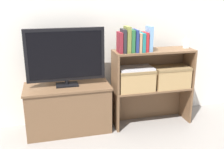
{
  "coord_description": "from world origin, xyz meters",
  "views": [
    {
      "loc": [
        -0.62,
        -2.31,
        1.36
      ],
      "look_at": [
        0.0,
        0.14,
        0.59
      ],
      "focal_mm": 42.0,
      "sensor_mm": 36.0,
      "label": 1
    }
  ],
  "objects_px": {
    "book_forest": "(131,41)",
    "book_skyblue": "(149,39)",
    "tv_stand": "(68,108)",
    "book_navy": "(135,41)",
    "tv": "(66,56)",
    "storage_basket_left": "(135,79)",
    "book_tan": "(139,42)",
    "book_teal": "(142,42)",
    "baby_monitor": "(186,43)",
    "book_maroon": "(120,42)",
    "laptop": "(135,68)",
    "book_crimson": "(145,42)",
    "book_charcoal": "(123,41)",
    "storage_basket_right": "(171,76)",
    "book_olive": "(127,39)"
  },
  "relations": [
    {
      "from": "tv_stand",
      "to": "storage_basket_left",
      "type": "bearing_deg",
      "value": -6.43
    },
    {
      "from": "storage_basket_right",
      "to": "tv_stand",
      "type": "bearing_deg",
      "value": 175.92
    },
    {
      "from": "tv",
      "to": "baby_monitor",
      "type": "distance_m",
      "value": 1.26
    },
    {
      "from": "book_forest",
      "to": "baby_monitor",
      "type": "relative_size",
      "value": 1.65
    },
    {
      "from": "book_forest",
      "to": "book_crimson",
      "type": "relative_size",
      "value": 1.15
    },
    {
      "from": "book_skyblue",
      "to": "laptop",
      "type": "bearing_deg",
      "value": 171.75
    },
    {
      "from": "book_forest",
      "to": "baby_monitor",
      "type": "height_order",
      "value": "book_forest"
    },
    {
      "from": "book_maroon",
      "to": "book_forest",
      "type": "height_order",
      "value": "book_forest"
    },
    {
      "from": "book_navy",
      "to": "tv_stand",
      "type": "bearing_deg",
      "value": 171.87
    },
    {
      "from": "book_olive",
      "to": "book_crimson",
      "type": "bearing_deg",
      "value": 0.0
    },
    {
      "from": "book_forest",
      "to": "baby_monitor",
      "type": "distance_m",
      "value": 0.62
    },
    {
      "from": "baby_monitor",
      "to": "storage_basket_left",
      "type": "xyz_separation_m",
      "value": [
        -0.56,
        -0.01,
        -0.34
      ]
    },
    {
      "from": "book_forest",
      "to": "storage_basket_left",
      "type": "bearing_deg",
      "value": 18.43
    },
    {
      "from": "book_tan",
      "to": "baby_monitor",
      "type": "bearing_deg",
      "value": 3.56
    },
    {
      "from": "baby_monitor",
      "to": "storage_basket_left",
      "type": "bearing_deg",
      "value": -178.47
    },
    {
      "from": "tv_stand",
      "to": "book_charcoal",
      "type": "height_order",
      "value": "book_charcoal"
    },
    {
      "from": "book_forest",
      "to": "book_navy",
      "type": "height_order",
      "value": "same"
    },
    {
      "from": "book_charcoal",
      "to": "storage_basket_right",
      "type": "bearing_deg",
      "value": 1.98
    },
    {
      "from": "baby_monitor",
      "to": "tv",
      "type": "bearing_deg",
      "value": 177.19
    },
    {
      "from": "book_teal",
      "to": "book_crimson",
      "type": "distance_m",
      "value": 0.03
    },
    {
      "from": "tv_stand",
      "to": "book_skyblue",
      "type": "bearing_deg",
      "value": -6.72
    },
    {
      "from": "book_maroon",
      "to": "book_crimson",
      "type": "distance_m",
      "value": 0.26
    },
    {
      "from": "tv_stand",
      "to": "baby_monitor",
      "type": "bearing_deg",
      "value": -2.88
    },
    {
      "from": "baby_monitor",
      "to": "book_maroon",
      "type": "bearing_deg",
      "value": -177.38
    },
    {
      "from": "book_olive",
      "to": "book_charcoal",
      "type": "bearing_deg",
      "value": 180.0
    },
    {
      "from": "book_forest",
      "to": "book_skyblue",
      "type": "relative_size",
      "value": 0.88
    },
    {
      "from": "tv_stand",
      "to": "book_maroon",
      "type": "relative_size",
      "value": 4.27
    },
    {
      "from": "tv",
      "to": "storage_basket_left",
      "type": "bearing_deg",
      "value": -6.3
    },
    {
      "from": "book_forest",
      "to": "book_crimson",
      "type": "height_order",
      "value": "book_forest"
    },
    {
      "from": "baby_monitor",
      "to": "laptop",
      "type": "height_order",
      "value": "baby_monitor"
    },
    {
      "from": "book_navy",
      "to": "laptop",
      "type": "relative_size",
      "value": 0.61
    },
    {
      "from": "book_crimson",
      "to": "storage_basket_left",
      "type": "distance_m",
      "value": 0.39
    },
    {
      "from": "book_charcoal",
      "to": "storage_basket_left",
      "type": "height_order",
      "value": "book_charcoal"
    },
    {
      "from": "book_tan",
      "to": "book_teal",
      "type": "distance_m",
      "value": 0.03
    },
    {
      "from": "book_maroon",
      "to": "book_charcoal",
      "type": "xyz_separation_m",
      "value": [
        0.04,
        0.0,
        0.01
      ]
    },
    {
      "from": "book_maroon",
      "to": "laptop",
      "type": "bearing_deg",
      "value": 6.11
    },
    {
      "from": "book_maroon",
      "to": "book_olive",
      "type": "xyz_separation_m",
      "value": [
        0.08,
        0.0,
        0.03
      ]
    },
    {
      "from": "tv",
      "to": "book_tan",
      "type": "bearing_deg",
      "value": -7.63
    },
    {
      "from": "tv",
      "to": "book_olive",
      "type": "distance_m",
      "value": 0.62
    },
    {
      "from": "book_skyblue",
      "to": "book_crimson",
      "type": "bearing_deg",
      "value": 180.0
    },
    {
      "from": "storage_basket_left",
      "to": "laptop",
      "type": "xyz_separation_m",
      "value": [
        -0.0,
        -0.0,
        0.11
      ]
    },
    {
      "from": "book_skyblue",
      "to": "storage_basket_left",
      "type": "relative_size",
      "value": 0.66
    },
    {
      "from": "book_crimson",
      "to": "book_skyblue",
      "type": "relative_size",
      "value": 0.76
    },
    {
      "from": "book_charcoal",
      "to": "book_teal",
      "type": "distance_m",
      "value": 0.19
    },
    {
      "from": "book_teal",
      "to": "laptop",
      "type": "bearing_deg",
      "value": 160.02
    },
    {
      "from": "book_tan",
      "to": "storage_basket_left",
      "type": "xyz_separation_m",
      "value": [
        -0.02,
        0.02,
        -0.38
      ]
    },
    {
      "from": "book_forest",
      "to": "book_teal",
      "type": "xyz_separation_m",
      "value": [
        0.11,
        0.0,
        -0.02
      ]
    },
    {
      "from": "book_forest",
      "to": "book_navy",
      "type": "relative_size",
      "value": 1.0
    },
    {
      "from": "tv_stand",
      "to": "book_charcoal",
      "type": "bearing_deg",
      "value": -9.93
    },
    {
      "from": "tv",
      "to": "book_teal",
      "type": "height_order",
      "value": "tv"
    }
  ]
}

